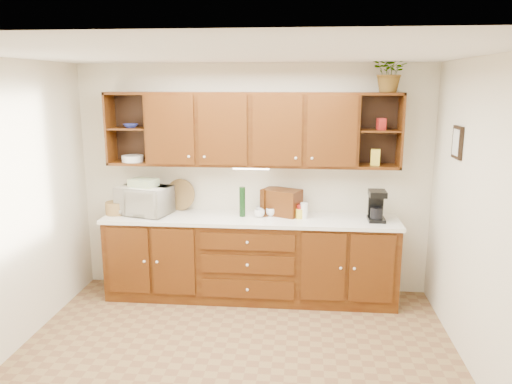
% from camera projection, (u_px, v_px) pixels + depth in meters
% --- Properties ---
extents(floor, '(4.00, 4.00, 0.00)m').
position_uv_depth(floor, '(233.00, 366.00, 4.29)').
color(floor, olive).
rests_on(floor, ground).
extents(ceiling, '(4.00, 4.00, 0.00)m').
position_uv_depth(ceiling, '(229.00, 54.00, 3.74)').
color(ceiling, white).
rests_on(ceiling, back_wall).
extents(back_wall, '(4.00, 0.00, 4.00)m').
position_uv_depth(back_wall, '(253.00, 180.00, 5.72)').
color(back_wall, beige).
rests_on(back_wall, floor).
extents(right_wall, '(0.00, 3.50, 3.50)m').
position_uv_depth(right_wall, '(489.00, 227.00, 3.83)').
color(right_wall, beige).
rests_on(right_wall, floor).
extents(base_cabinets, '(3.20, 0.60, 0.90)m').
position_uv_depth(base_cabinets, '(250.00, 259.00, 5.60)').
color(base_cabinets, '#371506').
rests_on(base_cabinets, floor).
extents(countertop, '(3.24, 0.64, 0.04)m').
position_uv_depth(countertop, '(250.00, 219.00, 5.49)').
color(countertop, white).
rests_on(countertop, base_cabinets).
extents(upper_cabinets, '(3.20, 0.33, 0.80)m').
position_uv_depth(upper_cabinets, '(252.00, 129.00, 5.43)').
color(upper_cabinets, '#371506').
rests_on(upper_cabinets, back_wall).
extents(undercabinet_light, '(0.40, 0.05, 0.02)m').
position_uv_depth(undercabinet_light, '(251.00, 168.00, 5.47)').
color(undercabinet_light, white).
rests_on(undercabinet_light, upper_cabinets).
extents(framed_picture, '(0.03, 0.24, 0.30)m').
position_uv_depth(framed_picture, '(457.00, 142.00, 4.59)').
color(framed_picture, black).
rests_on(framed_picture, right_wall).
extents(wicker_basket, '(0.30, 0.30, 0.14)m').
position_uv_depth(wicker_basket, '(116.00, 208.00, 5.61)').
color(wicker_basket, olive).
rests_on(wicker_basket, countertop).
extents(microwave, '(0.65, 0.52, 0.32)m').
position_uv_depth(microwave, '(144.00, 200.00, 5.59)').
color(microwave, beige).
rests_on(microwave, countertop).
extents(towel_stack, '(0.34, 0.29, 0.09)m').
position_uv_depth(towel_stack, '(143.00, 183.00, 5.55)').
color(towel_stack, '#F1E271').
rests_on(towel_stack, microwave).
extents(wine_bottle, '(0.08, 0.08, 0.33)m').
position_uv_depth(wine_bottle, '(242.00, 202.00, 5.49)').
color(wine_bottle, black).
rests_on(wine_bottle, countertop).
extents(woven_tray, '(0.38, 0.17, 0.36)m').
position_uv_depth(woven_tray, '(181.00, 209.00, 5.81)').
color(woven_tray, olive).
rests_on(woven_tray, countertop).
extents(bread_box, '(0.48, 0.41, 0.29)m').
position_uv_depth(bread_box, '(282.00, 202.00, 5.57)').
color(bread_box, '#371506').
rests_on(bread_box, countertop).
extents(mug_tree, '(0.24, 0.26, 0.31)m').
position_uv_depth(mug_tree, '(264.00, 212.00, 5.54)').
color(mug_tree, '#371506').
rests_on(mug_tree, countertop).
extents(canister_red, '(0.12, 0.12, 0.14)m').
position_uv_depth(canister_red, '(301.00, 211.00, 5.47)').
color(canister_red, '#A31B17').
rests_on(canister_red, countertop).
extents(canister_white, '(0.10, 0.10, 0.17)m').
position_uv_depth(canister_white, '(304.00, 211.00, 5.43)').
color(canister_white, white).
rests_on(canister_white, countertop).
extents(canister_yellow, '(0.11, 0.11, 0.10)m').
position_uv_depth(canister_yellow, '(300.00, 214.00, 5.43)').
color(canister_yellow, yellow).
rests_on(canister_yellow, countertop).
extents(coffee_maker, '(0.18, 0.23, 0.33)m').
position_uv_depth(coffee_maker, '(377.00, 206.00, 5.32)').
color(coffee_maker, black).
rests_on(coffee_maker, countertop).
extents(bowl_stack, '(0.22, 0.22, 0.04)m').
position_uv_depth(bowl_stack, '(131.00, 126.00, 5.54)').
color(bowl_stack, '#293596').
rests_on(bowl_stack, upper_cabinets).
extents(plate_stack, '(0.26, 0.26, 0.07)m').
position_uv_depth(plate_stack, '(133.00, 158.00, 5.60)').
color(plate_stack, white).
rests_on(plate_stack, upper_cabinets).
extents(pantry_box_yellow, '(0.11, 0.09, 0.17)m').
position_uv_depth(pantry_box_yellow, '(375.00, 157.00, 5.34)').
color(pantry_box_yellow, yellow).
rests_on(pantry_box_yellow, upper_cabinets).
extents(pantry_box_red, '(0.10, 0.09, 0.12)m').
position_uv_depth(pantry_box_red, '(381.00, 124.00, 5.26)').
color(pantry_box_red, '#A31B17').
rests_on(pantry_box_red, upper_cabinets).
extents(potted_plant, '(0.45, 0.41, 0.42)m').
position_uv_depth(potted_plant, '(391.00, 71.00, 5.11)').
color(potted_plant, '#999999').
rests_on(potted_plant, upper_cabinets).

